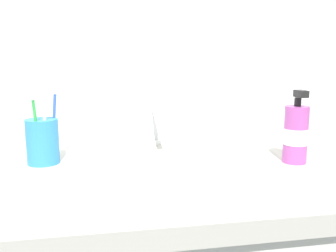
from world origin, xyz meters
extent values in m
cube|color=silver|center=(0.00, 0.35, 1.20)|extent=(2.46, 0.04, 2.40)
cube|color=#BCB7AD|center=(0.00, 0.00, 0.83)|extent=(1.26, 0.62, 0.04)
ellipsoid|color=white|center=(0.01, -0.01, 0.79)|extent=(0.42, 0.42, 0.11)
torus|color=white|center=(0.01, -0.01, 0.85)|extent=(0.48, 0.48, 0.02)
cylinder|color=#595B60|center=(0.01, -0.01, 0.74)|extent=(0.03, 0.03, 0.01)
cylinder|color=silver|center=(0.01, 0.23, 0.91)|extent=(0.02, 0.02, 0.13)
cylinder|color=silver|center=(0.01, 0.17, 0.93)|extent=(0.02, 0.13, 0.07)
cylinder|color=silver|center=(0.01, 0.25, 0.99)|extent=(0.01, 0.05, 0.01)
cylinder|color=#338CCC|center=(-0.28, 0.07, 0.90)|extent=(0.07, 0.07, 0.10)
cylinder|color=white|center=(-0.27, 0.06, 0.93)|extent=(0.02, 0.02, 0.16)
cube|color=white|center=(-0.27, 0.05, 1.01)|extent=(0.01, 0.02, 0.03)
cylinder|color=green|center=(-0.29, 0.05, 0.93)|extent=(0.01, 0.03, 0.16)
cube|color=white|center=(-0.29, 0.04, 1.01)|extent=(0.01, 0.02, 0.03)
cylinder|color=blue|center=(-0.25, 0.09, 0.94)|extent=(0.02, 0.03, 0.17)
cube|color=white|center=(-0.25, 0.10, 1.02)|extent=(0.02, 0.02, 0.03)
cylinder|color=#B24CA5|center=(0.30, -0.02, 0.91)|extent=(0.06, 0.06, 0.13)
cylinder|color=black|center=(0.30, -0.02, 0.99)|extent=(0.02, 0.02, 0.02)
cube|color=black|center=(0.30, -0.04, 1.01)|extent=(0.02, 0.04, 0.02)
cylinder|color=white|center=(0.30, -0.02, 0.91)|extent=(0.06, 0.06, 0.04)
camera|label=1|loc=(-0.15, -0.83, 1.10)|focal=40.86mm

